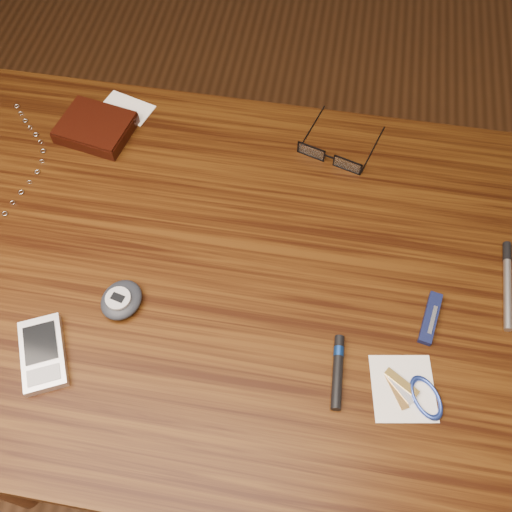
{
  "coord_description": "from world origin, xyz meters",
  "views": [
    {
      "loc": [
        0.12,
        -0.4,
        1.49
      ],
      "look_at": [
        0.05,
        0.02,
        0.76
      ],
      "focal_mm": 40.0,
      "sensor_mm": 36.0,
      "label": 1
    }
  ],
  "objects_px": {
    "pedometer": "(121,300)",
    "pocket_knife": "(430,318)",
    "pda_phone": "(43,353)",
    "eyeglasses": "(331,156)",
    "silver_pen": "(507,278)",
    "desk": "(223,299)",
    "wallet_and_card": "(96,127)",
    "notepad_keys": "(415,393)"
  },
  "relations": [
    {
      "from": "wallet_and_card",
      "to": "pocket_knife",
      "type": "bearing_deg",
      "value": -24.49
    },
    {
      "from": "silver_pen",
      "to": "eyeglasses",
      "type": "bearing_deg",
      "value": 146.86
    },
    {
      "from": "eyeglasses",
      "to": "notepad_keys",
      "type": "xyz_separation_m",
      "value": [
        0.15,
        -0.38,
        -0.01
      ]
    },
    {
      "from": "desk",
      "to": "pedometer",
      "type": "xyz_separation_m",
      "value": [
        -0.12,
        -0.08,
        0.11
      ]
    },
    {
      "from": "wallet_and_card",
      "to": "pedometer",
      "type": "bearing_deg",
      "value": -66.26
    },
    {
      "from": "pedometer",
      "to": "pocket_knife",
      "type": "height_order",
      "value": "pedometer"
    },
    {
      "from": "desk",
      "to": "pda_phone",
      "type": "height_order",
      "value": "pda_phone"
    },
    {
      "from": "pedometer",
      "to": "notepad_keys",
      "type": "height_order",
      "value": "pedometer"
    },
    {
      "from": "wallet_and_card",
      "to": "eyeglasses",
      "type": "height_order",
      "value": "same"
    },
    {
      "from": "desk",
      "to": "notepad_keys",
      "type": "xyz_separation_m",
      "value": [
        0.29,
        -0.14,
        0.11
      ]
    },
    {
      "from": "pocket_knife",
      "to": "silver_pen",
      "type": "xyz_separation_m",
      "value": [
        0.11,
        0.08,
        0.0
      ]
    },
    {
      "from": "pocket_knife",
      "to": "pda_phone",
      "type": "bearing_deg",
      "value": -164.53
    },
    {
      "from": "desk",
      "to": "notepad_keys",
      "type": "bearing_deg",
      "value": -25.92
    },
    {
      "from": "wallet_and_card",
      "to": "silver_pen",
      "type": "xyz_separation_m",
      "value": [
        0.68,
        -0.18,
        -0.01
      ]
    },
    {
      "from": "pedometer",
      "to": "pocket_knife",
      "type": "xyz_separation_m",
      "value": [
        0.44,
        0.05,
        -0.01
      ]
    },
    {
      "from": "pocket_knife",
      "to": "desk",
      "type": "bearing_deg",
      "value": 174.32
    },
    {
      "from": "wallet_and_card",
      "to": "pda_phone",
      "type": "distance_m",
      "value": 0.41
    },
    {
      "from": "desk",
      "to": "pocket_knife",
      "type": "relative_size",
      "value": 12.15
    },
    {
      "from": "wallet_and_card",
      "to": "eyeglasses",
      "type": "distance_m",
      "value": 0.4
    },
    {
      "from": "eyeglasses",
      "to": "pedometer",
      "type": "height_order",
      "value": "pedometer"
    },
    {
      "from": "desk",
      "to": "notepad_keys",
      "type": "relative_size",
      "value": 8.91
    },
    {
      "from": "wallet_and_card",
      "to": "pda_phone",
      "type": "height_order",
      "value": "wallet_and_card"
    },
    {
      "from": "wallet_and_card",
      "to": "pocket_knife",
      "type": "relative_size",
      "value": 1.95
    },
    {
      "from": "desk",
      "to": "eyeglasses",
      "type": "bearing_deg",
      "value": 59.0
    },
    {
      "from": "eyeglasses",
      "to": "pda_phone",
      "type": "height_order",
      "value": "eyeglasses"
    },
    {
      "from": "pda_phone",
      "to": "notepad_keys",
      "type": "bearing_deg",
      "value": 3.65
    },
    {
      "from": "pedometer",
      "to": "pocket_knife",
      "type": "bearing_deg",
      "value": 6.43
    },
    {
      "from": "eyeglasses",
      "to": "pocket_knife",
      "type": "height_order",
      "value": "eyeglasses"
    },
    {
      "from": "notepad_keys",
      "to": "pocket_knife",
      "type": "distance_m",
      "value": 0.11
    },
    {
      "from": "desk",
      "to": "wallet_and_card",
      "type": "relative_size",
      "value": 6.23
    },
    {
      "from": "wallet_and_card",
      "to": "eyeglasses",
      "type": "xyz_separation_m",
      "value": [
        0.4,
        0.01,
        -0.0
      ]
    },
    {
      "from": "eyeglasses",
      "to": "notepad_keys",
      "type": "relative_size",
      "value": 1.29
    },
    {
      "from": "pedometer",
      "to": "silver_pen",
      "type": "bearing_deg",
      "value": 13.66
    },
    {
      "from": "silver_pen",
      "to": "wallet_and_card",
      "type": "bearing_deg",
      "value": 165.45
    },
    {
      "from": "pda_phone",
      "to": "pedometer",
      "type": "bearing_deg",
      "value": 48.71
    },
    {
      "from": "pda_phone",
      "to": "pocket_knife",
      "type": "distance_m",
      "value": 0.54
    },
    {
      "from": "eyeglasses",
      "to": "silver_pen",
      "type": "xyz_separation_m",
      "value": [
        0.28,
        -0.18,
        -0.01
      ]
    },
    {
      "from": "silver_pen",
      "to": "desk",
      "type": "bearing_deg",
      "value": -172.86
    },
    {
      "from": "desk",
      "to": "pedometer",
      "type": "bearing_deg",
      "value": -147.38
    },
    {
      "from": "pda_phone",
      "to": "eyeglasses",
      "type": "bearing_deg",
      "value": 49.55
    },
    {
      "from": "pda_phone",
      "to": "silver_pen",
      "type": "xyz_separation_m",
      "value": [
        0.63,
        0.23,
        -0.0
      ]
    },
    {
      "from": "desk",
      "to": "pocket_knife",
      "type": "bearing_deg",
      "value": -5.68
    }
  ]
}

